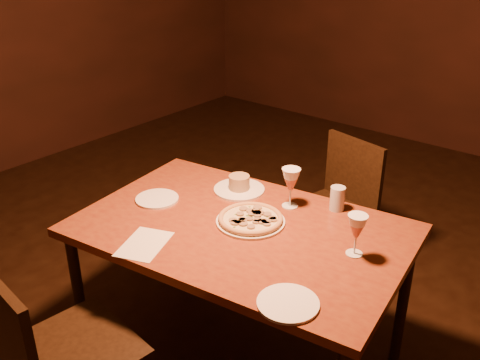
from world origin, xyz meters
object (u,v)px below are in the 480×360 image
Objects in this scene: dining_table at (241,240)px; pizza_plate at (251,219)px; chair_near at (52,354)px; chair_far at (337,203)px.

pizza_plate is at bearing 72.14° from dining_table.
dining_table is 5.00× the size of pizza_plate.
chair_near is (-0.20, -0.80, -0.16)m from dining_table.
chair_near is at bearing -82.39° from chair_far.
chair_far reaches higher than pizza_plate.
pizza_plate is at bearing 83.19° from chair_near.
chair_far is (-0.04, 0.89, -0.20)m from dining_table.
chair_near reaches higher than dining_table.
dining_table is 0.84m from chair_near.
chair_far is at bearing 84.65° from dining_table.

